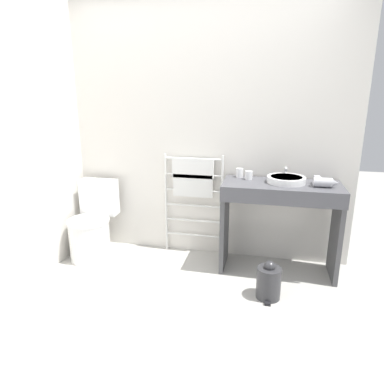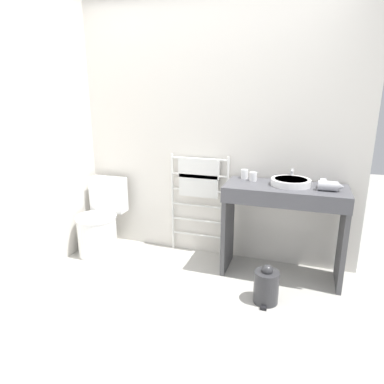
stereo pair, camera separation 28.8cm
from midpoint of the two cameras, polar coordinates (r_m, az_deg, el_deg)
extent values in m
plane|color=#B2AFA8|center=(2.64, -7.69, -21.90)|extent=(12.00, 12.00, 0.00)
cube|color=silver|center=(3.43, -0.42, 10.53)|extent=(2.90, 0.12, 2.59)
cube|color=silver|center=(3.40, -27.28, 8.77)|extent=(0.12, 1.97, 2.59)
cylinder|color=white|center=(3.68, -18.85, -7.65)|extent=(0.40, 0.40, 0.40)
cylinder|color=white|center=(3.60, -19.15, -4.59)|extent=(0.41, 0.41, 0.02)
cube|color=white|center=(3.76, -17.36, -0.81)|extent=(0.38, 0.16, 0.37)
cylinder|color=silver|center=(3.71, -17.60, 2.01)|extent=(0.05, 0.05, 0.01)
cylinder|color=white|center=(3.60, -6.62, -1.86)|extent=(0.02, 0.02, 1.05)
cylinder|color=white|center=(3.46, 2.58, -2.52)|extent=(0.02, 0.02, 1.05)
cylinder|color=white|center=(3.63, -2.06, -7.21)|extent=(0.58, 0.02, 0.02)
cylinder|color=white|center=(3.57, -2.09, -4.81)|extent=(0.58, 0.02, 0.02)
cylinder|color=white|center=(3.52, -2.11, -2.32)|extent=(0.58, 0.02, 0.02)
cylinder|color=white|center=(3.47, -2.14, 0.24)|extent=(0.58, 0.02, 0.02)
cylinder|color=white|center=(3.43, -2.17, 2.86)|extent=(0.58, 0.02, 0.02)
cylinder|color=white|center=(3.40, -2.20, 5.54)|extent=(0.58, 0.02, 0.02)
cube|color=white|center=(3.39, -2.30, 3.97)|extent=(0.42, 0.04, 0.20)
cube|color=silver|center=(3.43, -2.27, 1.05)|extent=(0.40, 0.04, 0.23)
cube|color=#4C4C51|center=(3.11, 12.20, 1.04)|extent=(1.04, 0.47, 0.03)
cube|color=#4C4C51|center=(2.91, 12.05, -1.33)|extent=(1.04, 0.02, 0.10)
cube|color=#4C4C4F|center=(3.28, 2.94, -5.67)|extent=(0.04, 0.40, 0.82)
cube|color=#4C4C4F|center=(3.28, 20.61, -6.73)|extent=(0.04, 0.40, 0.82)
cylinder|color=white|center=(3.13, 12.91, 1.98)|extent=(0.34, 0.34, 0.06)
cylinder|color=silver|center=(3.13, 12.94, 2.42)|extent=(0.28, 0.28, 0.01)
cylinder|color=silver|center=(3.29, 12.96, 3.12)|extent=(0.02, 0.02, 0.11)
cylinder|color=silver|center=(3.24, 13.00, 3.71)|extent=(0.02, 0.09, 0.02)
cylinder|color=white|center=(3.27, 5.44, 3.17)|extent=(0.07, 0.07, 0.09)
cylinder|color=white|center=(3.20, 6.90, 2.77)|extent=(0.07, 0.07, 0.08)
cylinder|color=#B7B7BC|center=(3.06, 18.48, 1.49)|extent=(0.15, 0.08, 0.08)
cone|color=#9C9CA0|center=(3.07, 20.36, 1.37)|extent=(0.05, 0.07, 0.07)
cube|color=#B7B7BC|center=(3.15, 17.73, 1.94)|extent=(0.05, 0.10, 0.06)
cylinder|color=#333335|center=(2.93, 9.83, -14.75)|extent=(0.20, 0.20, 0.27)
sphere|color=#333335|center=(2.85, 9.98, -12.14)|extent=(0.09, 0.09, 0.09)
cube|color=black|center=(2.89, 9.58, -17.96)|extent=(0.05, 0.04, 0.02)
camera|label=1|loc=(0.14, -92.86, -0.81)|focal=32.00mm
camera|label=2|loc=(0.14, 87.14, 0.81)|focal=32.00mm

